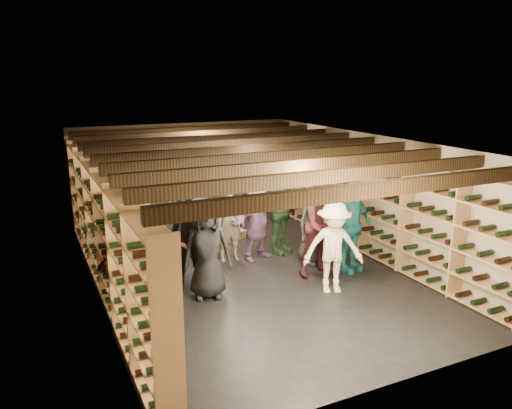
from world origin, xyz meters
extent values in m
plane|color=black|center=(0.00, 0.00, 0.00)|extent=(8.00, 8.00, 0.00)
cube|color=tan|center=(0.00, 4.00, 1.20)|extent=(5.50, 0.02, 2.40)
cube|color=tan|center=(0.00, -4.00, 1.20)|extent=(5.50, 0.02, 2.40)
cube|color=tan|center=(-2.75, 0.00, 1.20)|extent=(0.02, 8.00, 2.40)
cube|color=tan|center=(2.75, 0.00, 1.20)|extent=(0.02, 8.00, 2.40)
cube|color=beige|center=(0.00, 0.00, 2.40)|extent=(5.50, 8.00, 0.01)
cube|color=black|center=(0.00, -3.50, 2.26)|extent=(5.40, 0.12, 0.18)
cube|color=black|center=(0.00, -2.62, 2.26)|extent=(5.40, 0.12, 0.18)
cube|color=black|center=(0.00, -1.75, 2.26)|extent=(5.40, 0.12, 0.18)
cube|color=black|center=(0.00, -0.88, 2.26)|extent=(5.40, 0.12, 0.18)
cube|color=black|center=(0.00, 0.00, 2.26)|extent=(5.40, 0.12, 0.18)
cube|color=black|center=(0.00, 0.88, 2.26)|extent=(5.40, 0.12, 0.18)
cube|color=black|center=(0.00, 1.75, 2.26)|extent=(5.40, 0.12, 0.18)
cube|color=black|center=(0.00, 2.62, 2.26)|extent=(5.40, 0.12, 0.18)
cube|color=black|center=(0.00, 3.50, 2.26)|extent=(5.40, 0.12, 0.18)
cube|color=#A1744E|center=(-2.57, 0.00, 1.07)|extent=(0.32, 7.50, 2.15)
cube|color=#A1744E|center=(2.57, 0.00, 1.07)|extent=(0.32, 7.50, 2.15)
cube|color=#A1744E|center=(0.00, 3.83, 1.07)|extent=(4.70, 0.30, 2.15)
cube|color=tan|center=(-0.43, 1.30, 0.09)|extent=(0.56, 0.42, 0.17)
cube|color=tan|center=(-0.43, 1.30, 0.26)|extent=(0.56, 0.42, 0.17)
cube|color=tan|center=(-0.43, 1.30, 0.43)|extent=(0.56, 0.42, 0.17)
cube|color=tan|center=(-0.43, 1.30, 0.59)|extent=(0.56, 0.42, 0.17)
cube|color=tan|center=(-0.84, 2.38, 0.09)|extent=(0.55, 0.41, 0.17)
cube|color=tan|center=(-0.84, 2.38, 0.26)|extent=(0.55, 0.41, 0.17)
cube|color=tan|center=(-0.84, 2.38, 0.43)|extent=(0.55, 0.41, 0.17)
cube|color=tan|center=(0.46, 1.83, 0.09)|extent=(0.56, 0.44, 0.17)
imported|color=black|center=(-1.10, -0.79, 0.80)|extent=(0.89, 0.71, 1.59)
imported|color=black|center=(-1.21, -0.25, 0.93)|extent=(0.80, 0.68, 1.85)
imported|color=beige|center=(0.85, -1.49, 0.78)|extent=(1.14, 0.88, 1.56)
imported|color=teal|center=(1.65, -0.85, 0.86)|extent=(1.08, 0.63, 1.72)
imported|color=brown|center=(-2.18, -0.76, 0.83)|extent=(1.62, 0.99, 1.66)
imported|color=#23314A|center=(-0.75, 1.20, 0.94)|extent=(0.95, 0.66, 1.87)
imported|color=gray|center=(-0.14, 0.63, 0.76)|extent=(0.58, 0.40, 1.52)
imported|color=#4A1E22|center=(1.11, -0.79, 0.93)|extent=(0.91, 0.72, 1.86)
imported|color=#AAA99A|center=(-1.84, 1.12, 0.90)|extent=(1.25, 0.82, 1.80)
imported|color=#284D2D|center=(0.93, 0.57, 0.88)|extent=(1.12, 0.76, 1.76)
imported|color=#855D8E|center=(0.39, 0.48, 0.80)|extent=(1.55, 0.91, 1.59)
imported|color=#2F3034|center=(1.28, -0.20, 0.82)|extent=(0.89, 0.67, 1.65)
camera|label=1|loc=(-3.64, -7.99, 3.53)|focal=35.00mm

